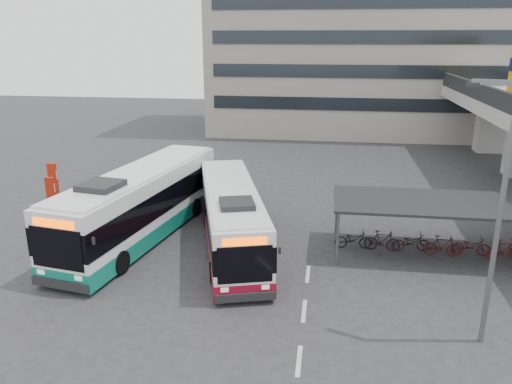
# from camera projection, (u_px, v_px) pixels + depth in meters

# --- Properties ---
(ground) EXTENTS (120.00, 120.00, 0.00)m
(ground) POSITION_uv_depth(u_px,v_px,m) (250.00, 270.00, 21.56)
(ground) COLOR #28282B
(ground) RESTS_ON ground
(bike_shelter) EXTENTS (10.00, 4.00, 2.54)m
(bike_shelter) POSITION_uv_depth(u_px,v_px,m) (443.00, 226.00, 22.82)
(bike_shelter) COLOR #595B60
(bike_shelter) RESTS_ON ground
(office_block) EXTENTS (30.00, 15.00, 25.00)m
(office_block) POSITION_uv_depth(u_px,v_px,m) (362.00, 7.00, 51.00)
(office_block) COLOR gray
(office_block) RESTS_ON ground
(road_markings) EXTENTS (0.15, 7.60, 0.01)m
(road_markings) POSITION_uv_depth(u_px,v_px,m) (304.00, 311.00, 18.39)
(road_markings) COLOR beige
(road_markings) RESTS_ON ground
(bus_main) EXTENTS (5.35, 11.21, 3.25)m
(bus_main) POSITION_uv_depth(u_px,v_px,m) (231.00, 218.00, 23.47)
(bus_main) COLOR white
(bus_main) RESTS_ON ground
(bus_teal) EXTENTS (4.77, 12.78, 3.70)m
(bus_teal) POSITION_uv_depth(u_px,v_px,m) (141.00, 204.00, 24.74)
(bus_teal) COLOR white
(bus_teal) RESTS_ON ground
(pedestrian) EXTENTS (0.62, 0.75, 1.78)m
(pedestrian) POSITION_uv_depth(u_px,v_px,m) (211.00, 211.00, 26.31)
(pedestrian) COLOR black
(pedestrian) RESTS_ON ground
(lamp_post) EXTENTS (1.45, 0.65, 8.52)m
(lamp_post) POSITION_uv_depth(u_px,v_px,m) (498.00, 202.00, 15.15)
(lamp_post) COLOR #595B60
(lamp_post) RESTS_ON ground
(sign_totem_mid) EXTENTS (0.52, 0.17, 2.42)m
(sign_totem_mid) POSITION_uv_depth(u_px,v_px,m) (52.00, 198.00, 27.20)
(sign_totem_mid) COLOR #A81D0A
(sign_totem_mid) RESTS_ON ground
(sign_totem_north) EXTENTS (0.59, 0.24, 2.71)m
(sign_totem_north) POSITION_uv_depth(u_px,v_px,m) (54.00, 185.00, 29.00)
(sign_totem_north) COLOR #A81D0A
(sign_totem_north) RESTS_ON ground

